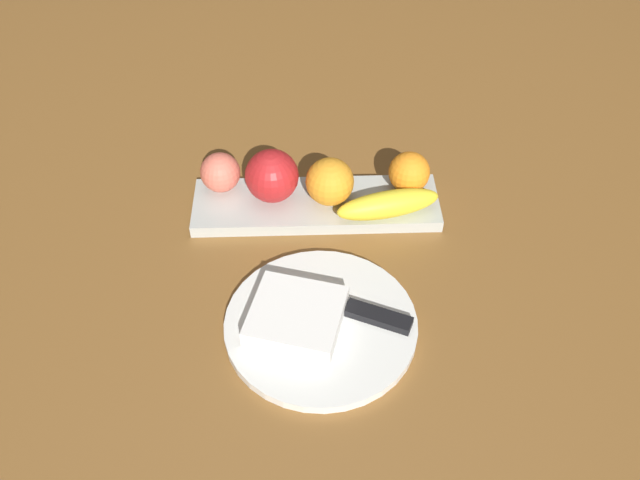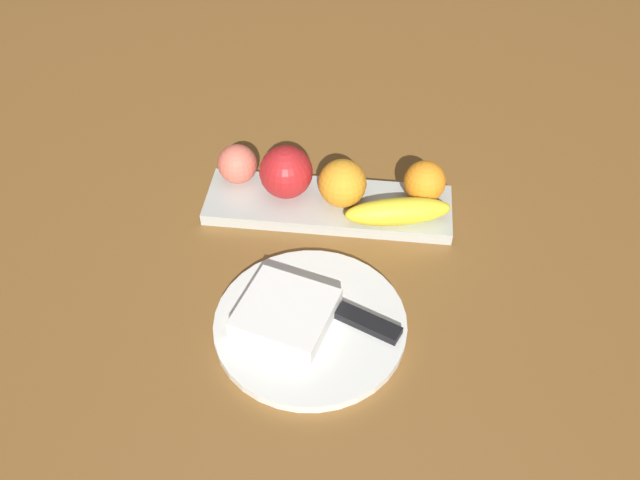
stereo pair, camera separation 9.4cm
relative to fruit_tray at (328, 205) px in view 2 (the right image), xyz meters
name	(u,v)px [view 2 (the right image)]	position (x,y,z in m)	size (l,w,h in m)	color
ground_plane	(319,199)	(0.02, -0.02, -0.01)	(2.40, 2.40, 0.00)	brown
fruit_tray	(328,205)	(0.00, 0.00, 0.00)	(0.38, 0.11, 0.02)	#B8BEB7
apple	(286,172)	(0.07, -0.01, 0.05)	(0.08, 0.08, 0.08)	red
banana	(398,212)	(-0.11, 0.04, 0.03)	(0.16, 0.04, 0.04)	yellow
orange_near_apple	(342,183)	(-0.02, 0.00, 0.05)	(0.07, 0.07, 0.07)	orange
orange_near_banana	(425,181)	(-0.15, -0.03, 0.04)	(0.06, 0.06, 0.06)	orange
peach	(237,164)	(0.15, -0.03, 0.04)	(0.06, 0.06, 0.06)	#E36B55
dinner_plate	(310,324)	(0.00, 0.23, 0.00)	(0.26, 0.26, 0.01)	white
folded_napkin	(286,313)	(0.03, 0.23, 0.02)	(0.12, 0.11, 0.03)	white
knife	(358,319)	(-0.06, 0.22, 0.01)	(0.17, 0.09, 0.01)	silver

